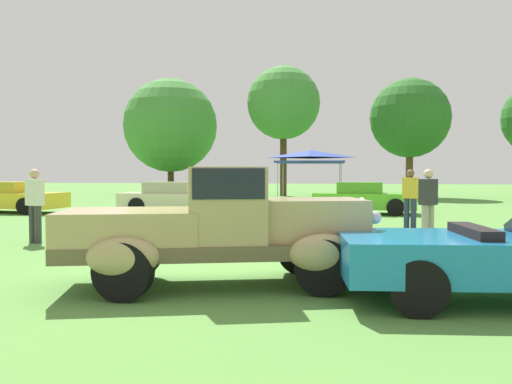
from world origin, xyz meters
TOP-DOWN VIEW (x-y plane):
  - ground_plane at (0.00, 0.00)m, footprint 120.00×120.00m
  - feature_pickup_truck at (0.41, -0.54)m, footprint 4.56×2.62m
  - show_car_yellow at (-10.66, 11.19)m, footprint 4.54×2.15m
  - show_car_cream at (-4.03, 11.67)m, footprint 4.11×1.79m
  - show_car_lime at (3.27, 12.49)m, footprint 3.97×2.05m
  - spectator_near_truck at (4.23, 4.68)m, footprint 0.46×0.44m
  - spectator_between_cars at (-4.70, 3.21)m, footprint 0.46×0.39m
  - spectator_far_side at (4.28, 7.61)m, footprint 0.47×0.39m
  - canopy_tent_left_field at (1.02, 18.73)m, footprint 3.39×3.39m
  - treeline_far_left at (-9.07, 27.46)m, footprint 6.54×6.54m
  - treeline_mid_left at (-1.01, 26.24)m, footprint 4.79×4.79m
  - treeline_center at (6.93, 25.43)m, footprint 4.91×4.91m

SIDE VIEW (x-z plane):
  - ground_plane at x=0.00m, z-range 0.00..0.00m
  - show_car_lime at x=3.27m, z-range -0.01..1.21m
  - show_car_cream at x=-4.03m, z-range -0.01..1.21m
  - show_car_yellow at x=-10.66m, z-range -0.01..1.21m
  - feature_pickup_truck at x=0.41m, z-range 0.02..1.72m
  - spectator_near_truck at x=4.23m, z-range 0.07..1.76m
  - spectator_between_cars at x=-4.70m, z-range 0.07..1.76m
  - spectator_far_side at x=4.28m, z-range 0.07..1.76m
  - canopy_tent_left_field at x=1.02m, z-range 1.07..3.78m
  - treeline_far_left at x=-9.07m, z-range 0.78..8.89m
  - treeline_center at x=6.93m, z-range 1.22..8.61m
  - treeline_mid_left at x=-1.01m, z-range 1.83..10.35m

